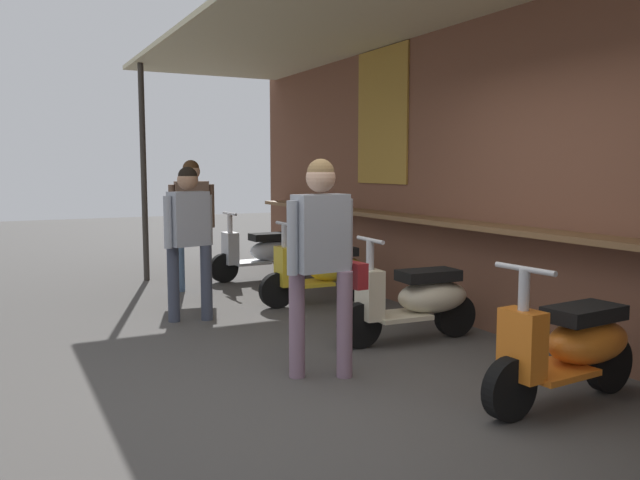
% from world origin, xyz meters
% --- Properties ---
extents(ground_plane, '(34.88, 34.88, 0.00)m').
position_xyz_m(ground_plane, '(0.00, 0.00, 0.00)').
color(ground_plane, '#474442').
extents(market_stall_facade, '(12.46, 2.66, 3.21)m').
position_xyz_m(market_stall_facade, '(0.01, 1.82, 1.80)').
color(market_stall_facade, brown).
rests_on(market_stall_facade, ground_plane).
extents(scooter_silver, '(0.46, 1.40, 0.97)m').
position_xyz_m(scooter_silver, '(-4.59, 1.08, 0.39)').
color(scooter_silver, '#B2B5BA').
rests_on(scooter_silver, ground_plane).
extents(scooter_yellow, '(0.46, 1.40, 0.97)m').
position_xyz_m(scooter_yellow, '(-2.71, 1.08, 0.39)').
color(scooter_yellow, gold).
rests_on(scooter_yellow, ground_plane).
extents(scooter_cream, '(0.49, 1.40, 0.97)m').
position_xyz_m(scooter_cream, '(-0.85, 1.08, 0.39)').
color(scooter_cream, beige).
rests_on(scooter_cream, ground_plane).
extents(scooter_orange, '(0.50, 1.40, 0.97)m').
position_xyz_m(scooter_orange, '(0.90, 1.08, 0.39)').
color(scooter_orange, orange).
rests_on(scooter_orange, ground_plane).
extents(shopper_with_handbag, '(0.32, 0.65, 1.64)m').
position_xyz_m(shopper_with_handbag, '(-0.34, -0.15, 0.99)').
color(shopper_with_handbag, gray).
rests_on(shopper_with_handbag, ground_plane).
extents(shopper_browsing, '(0.34, 0.57, 1.67)m').
position_xyz_m(shopper_browsing, '(-4.09, -0.07, 1.03)').
color(shopper_browsing, slate).
rests_on(shopper_browsing, ground_plane).
extents(shopper_passing, '(0.29, 0.54, 1.59)m').
position_xyz_m(shopper_passing, '(-2.57, -0.54, 0.97)').
color(shopper_passing, '#383D4C').
rests_on(shopper_passing, ground_plane).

